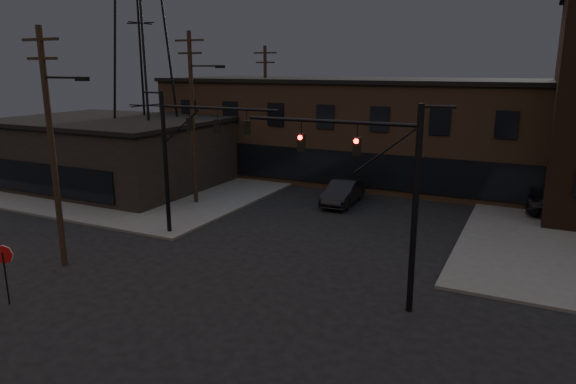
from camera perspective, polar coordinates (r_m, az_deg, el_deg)
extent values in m
plane|color=black|center=(19.72, -9.33, -14.42)|extent=(140.00, 140.00, 0.00)
cube|color=#474744|center=(49.26, -15.51, 2.52)|extent=(30.00, 30.00, 0.15)
cube|color=#503A2A|center=(43.59, 12.31, 6.53)|extent=(40.00, 12.00, 8.00)
cube|color=black|center=(43.21, -18.97, 4.02)|extent=(16.00, 12.00, 5.00)
cylinder|color=black|center=(19.63, 13.92, -2.18)|extent=(0.24, 0.24, 8.00)
cylinder|color=black|center=(20.03, 4.56, 7.83)|extent=(7.00, 0.14, 0.14)
cube|color=#FF140C|center=(19.74, 7.67, 5.03)|extent=(0.28, 0.22, 0.70)
cube|color=#FF140C|center=(20.59, 1.48, 5.51)|extent=(0.28, 0.22, 0.70)
cylinder|color=black|center=(29.13, -13.43, 2.99)|extent=(0.24, 0.24, 8.00)
cylinder|color=black|center=(26.63, -7.90, 9.21)|extent=(7.00, 0.14, 0.14)
cube|color=black|center=(27.72, -10.87, 7.40)|extent=(0.28, 0.22, 0.70)
cube|color=black|center=(26.71, -7.84, 7.29)|extent=(0.28, 0.22, 0.70)
cube|color=black|center=(25.78, -4.58, 7.14)|extent=(0.28, 0.22, 0.70)
cylinder|color=black|center=(23.39, -28.84, -8.44)|extent=(0.06, 0.06, 2.20)
cylinder|color=maroon|center=(23.07, -29.09, -6.11)|extent=(0.72, 0.33, 0.76)
cylinder|color=black|center=(25.77, -24.72, 4.12)|extent=(0.28, 0.28, 11.00)
cube|color=black|center=(25.52, -25.85, 15.02)|extent=(2.20, 0.12, 0.12)
cube|color=black|center=(25.49, -25.66, 13.23)|extent=(1.80, 0.12, 0.12)
cube|color=black|center=(23.75, -21.90, 11.58)|extent=(0.60, 0.25, 0.18)
cylinder|color=black|center=(35.09, -10.54, 7.80)|extent=(0.28, 0.28, 11.50)
cube|color=black|center=(34.95, -10.92, 16.23)|extent=(2.20, 0.12, 0.12)
cube|color=black|center=(34.93, -10.86, 14.92)|extent=(1.80, 0.12, 0.12)
cube|color=black|center=(33.59, -7.56, 13.64)|extent=(0.60, 0.25, 0.18)
cylinder|color=black|center=(45.74, -2.50, 9.05)|extent=(0.28, 0.28, 11.00)
cube|color=black|center=(45.60, -2.57, 15.19)|extent=(2.20, 0.12, 0.12)
cube|color=black|center=(45.59, -2.56, 14.19)|extent=(1.80, 0.12, 0.12)
imported|color=black|center=(35.67, 28.94, -1.37)|extent=(5.02, 2.09, 1.70)
imported|color=black|center=(35.48, 6.13, -0.06)|extent=(1.91, 5.07, 1.65)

